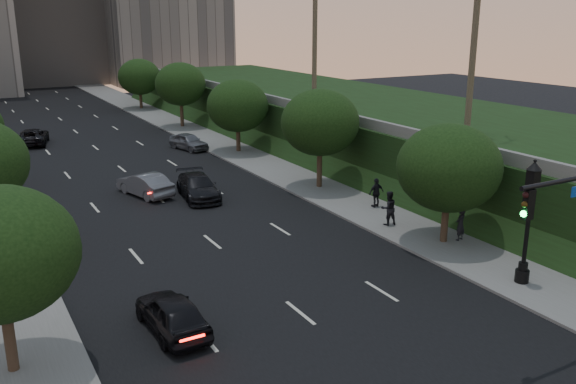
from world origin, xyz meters
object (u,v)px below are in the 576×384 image
sedan_far_right (189,142)px  pedestrian_b (388,208)px  sedan_near_right (198,187)px  sedan_mid_left (145,184)px  pedestrian_a (460,224)px  sedan_near_left (172,313)px  sedan_far_left (33,137)px  pedestrian_c (376,193)px  street_lamp (527,228)px

sedan_far_right → pedestrian_b: 24.89m
sedan_near_right → pedestrian_b: size_ratio=2.69×
sedan_mid_left → pedestrian_a: 20.09m
sedan_near_left → sedan_far_left: 39.13m
sedan_far_left → pedestrian_c: 34.49m
pedestrian_b → sedan_far_right: bearing=-76.6°
sedan_mid_left → pedestrian_a: bearing=109.6°
sedan_mid_left → sedan_far_right: sedan_mid_left is taller
sedan_far_right → pedestrian_c: bearing=-94.8°
street_lamp → pedestrian_b: bearing=92.1°
sedan_mid_left → sedan_near_right: size_ratio=0.90×
sedan_near_right → street_lamp: bearing=-61.0°
sedan_near_right → pedestrian_a: 16.69m
street_lamp → sedan_near_left: bearing=166.3°
street_lamp → sedan_mid_left: 23.90m
pedestrian_c → pedestrian_b: bearing=62.7°
sedan_near_left → sedan_mid_left: (4.33, 17.97, 0.03)m
sedan_near_left → sedan_near_right: sedan_near_right is taller
street_lamp → pedestrian_a: bearing=75.1°
street_lamp → sedan_mid_left: (-10.24, 21.51, -1.87)m
sedan_mid_left → pedestrian_b: bearing=112.4°
pedestrian_a → sedan_near_left: bearing=-8.0°
sedan_near_left → pedestrian_a: pedestrian_a is taller
sedan_far_left → sedan_near_right: 24.37m
sedan_mid_left → sedan_far_left: sedan_mid_left is taller
sedan_near_right → pedestrian_c: size_ratio=2.89×
sedan_far_left → sedan_near_right: bearing=119.9°
pedestrian_a → pedestrian_c: size_ratio=0.96×
sedan_far_right → sedan_near_right: bearing=-122.9°
sedan_near_right → pedestrian_a: size_ratio=3.01×
street_lamp → sedan_mid_left: street_lamp is taller
sedan_near_left → pedestrian_c: size_ratio=2.42×
street_lamp → sedan_far_left: size_ratio=1.07×
pedestrian_c → street_lamp: bearing=83.1°
pedestrian_a → sedan_near_right: bearing=-71.8°
sedan_far_left → pedestrian_b: (14.01, -33.80, 0.37)m
sedan_near_left → sedan_near_right: size_ratio=0.84×
sedan_near_right → sedan_mid_left: bearing=149.8°
sedan_far_right → pedestrian_b: (2.41, -24.77, 0.39)m
street_lamp → sedan_near_left: (-14.57, 3.54, -1.90)m
pedestrian_b → pedestrian_c: bearing=-107.9°
pedestrian_c → pedestrian_a: bearing=90.6°
sedan_near_left → pedestrian_c: 17.74m
sedan_far_right → sedan_mid_left: bearing=-136.5°
sedan_near_right → pedestrian_a: bearing=-50.3°
sedan_far_left → sedan_near_left: bearing=103.0°
street_lamp → pedestrian_a: street_lamp is taller
pedestrian_b → pedestrian_c: pedestrian_b is taller
sedan_near_left → sedan_mid_left: size_ratio=0.93×
sedan_far_left → pedestrian_a: 40.70m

